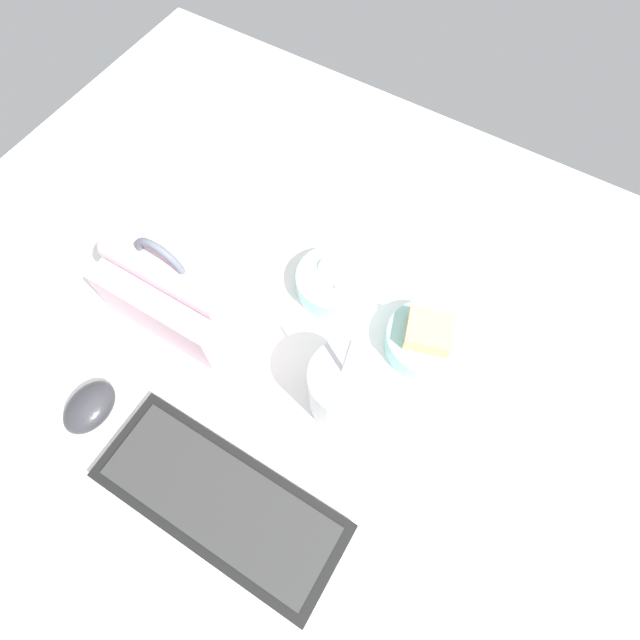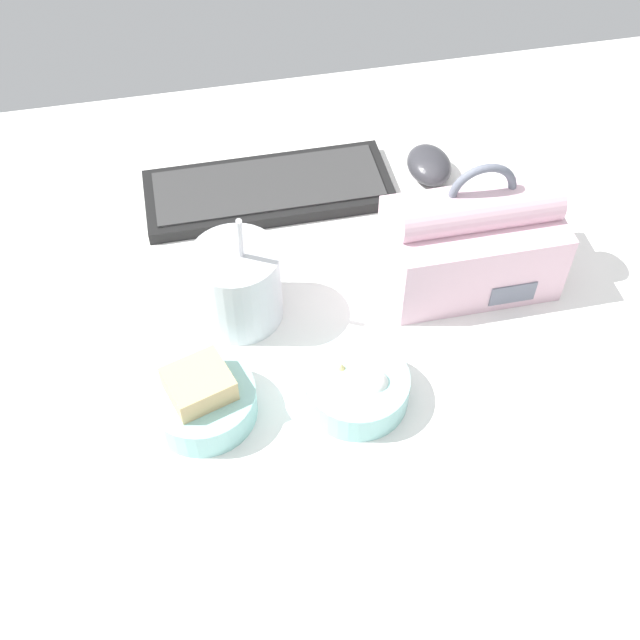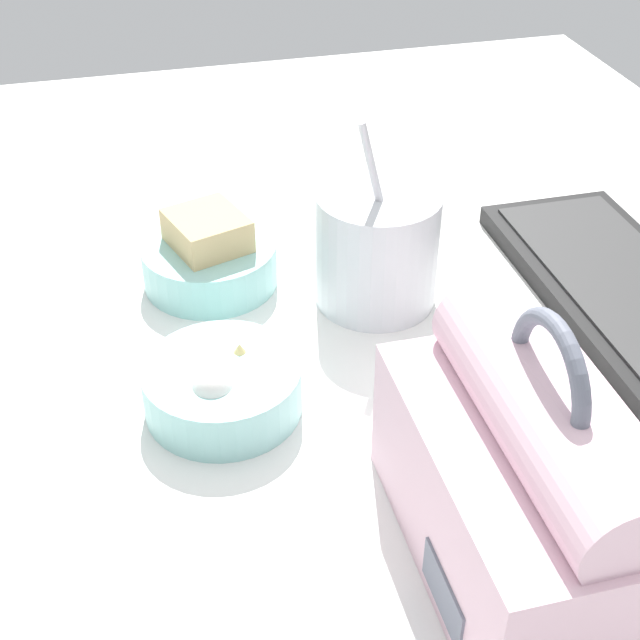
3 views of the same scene
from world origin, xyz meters
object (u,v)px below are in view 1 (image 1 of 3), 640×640
bento_bowl_sandwich (425,339)px  bento_bowl_snacks (333,282)px  lunch_bag (176,289)px  computer_mouse (90,407)px  keyboard (221,501)px  soup_cup (346,387)px

bento_bowl_sandwich → bento_bowl_snacks: 17.34cm
lunch_bag → computer_mouse: 20.89cm
keyboard → bento_bowl_sandwich: (-13.13, -34.81, 1.58)cm
lunch_bag → bento_bowl_snacks: (-18.26, -15.55, -4.38)cm
bento_bowl_sandwich → bento_bowl_snacks: bearing=-5.3°
soup_cup → bento_bowl_snacks: size_ratio=1.46×
bento_bowl_sandwich → computer_mouse: (36.56, 34.30, -0.66)cm
bento_bowl_sandwich → soup_cup: bearing=65.9°
bento_bowl_snacks → soup_cup: bearing=125.9°
keyboard → soup_cup: 22.62cm
lunch_bag → bento_bowl_sandwich: (-35.52, -13.95, -3.92)cm
soup_cup → computer_mouse: bearing=34.0°
soup_cup → lunch_bag: bearing=0.4°
keyboard → computer_mouse: (23.43, -0.51, 0.91)cm
bento_bowl_snacks → lunch_bag: bearing=40.4°
bento_bowl_snacks → computer_mouse: bearing=61.7°
lunch_bag → bento_bowl_snacks: size_ratio=1.76×
computer_mouse → lunch_bag: bearing=-92.9°
soup_cup → bento_bowl_sandwich: 15.33cm
soup_cup → bento_bowl_snacks: soup_cup is taller
soup_cup → bento_bowl_snacks: 19.24cm
lunch_bag → computer_mouse: bearing=87.1°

